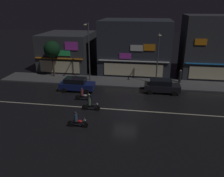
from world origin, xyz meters
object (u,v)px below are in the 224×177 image
(pedestrian_on_sidewalk, at_px, (180,77))
(motorcycle_trailing_far, at_px, (77,121))
(streetlamp_west, at_px, (88,48))
(parked_car_near_kerb, at_px, (77,84))
(streetlamp_mid, at_px, (158,55))
(parked_car_trailing, at_px, (162,86))
(traffic_cone, at_px, (70,86))
(motorcycle_lead, at_px, (83,95))
(motorcycle_opposite_lane, at_px, (90,105))

(pedestrian_on_sidewalk, height_order, motorcycle_trailing_far, pedestrian_on_sidewalk)
(streetlamp_west, bearing_deg, parked_car_near_kerb, -100.77)
(streetlamp_mid, xyz_separation_m, parked_car_near_kerb, (-9.86, -3.67, -3.29))
(streetlamp_mid, bearing_deg, pedestrian_on_sidewalk, 20.81)
(streetlamp_mid, relative_size, motorcycle_trailing_far, 3.57)
(streetlamp_mid, height_order, parked_car_trailing, streetlamp_mid)
(parked_car_trailing, bearing_deg, streetlamp_west, 164.55)
(streetlamp_mid, height_order, motorcycle_trailing_far, streetlamp_mid)
(parked_car_near_kerb, bearing_deg, traffic_cone, -36.90)
(streetlamp_mid, height_order, motorcycle_lead, streetlamp_mid)
(streetlamp_west, bearing_deg, motorcycle_opposite_lane, -75.25)
(parked_car_near_kerb, distance_m, parked_car_trailing, 10.51)
(streetlamp_west, distance_m, traffic_cone, 5.60)
(parked_car_trailing, xyz_separation_m, motorcycle_lead, (-8.87, -3.86, -0.24))
(motorcycle_opposite_lane, bearing_deg, parked_car_near_kerb, -56.27)
(parked_car_near_kerb, distance_m, motorcycle_opposite_lane, 6.06)
(parked_car_near_kerb, distance_m, traffic_cone, 1.72)
(streetlamp_mid, xyz_separation_m, motorcycle_trailing_far, (-7.14, -12.40, -3.53))
(motorcycle_trailing_far, bearing_deg, streetlamp_mid, -117.31)
(parked_car_near_kerb, relative_size, motorcycle_opposite_lane, 2.26)
(motorcycle_lead, relative_size, traffic_cone, 3.45)
(pedestrian_on_sidewalk, xyz_separation_m, motorcycle_opposite_lane, (-10.04, -10.13, -0.34))
(parked_car_trailing, relative_size, motorcycle_trailing_far, 2.26)
(motorcycle_trailing_far, relative_size, traffic_cone, 3.45)
(parked_car_near_kerb, relative_size, motorcycle_trailing_far, 2.26)
(streetlamp_west, xyz_separation_m, parked_car_trailing, (9.76, -2.70, -3.87))
(motorcycle_opposite_lane, height_order, traffic_cone, motorcycle_opposite_lane)
(traffic_cone, bearing_deg, motorcycle_opposite_lane, -54.97)
(pedestrian_on_sidewalk, distance_m, motorcycle_trailing_far, 17.14)
(parked_car_trailing, distance_m, motorcycle_opposite_lane, 9.68)
(parked_car_near_kerb, bearing_deg, motorcycle_trailing_far, 107.28)
(pedestrian_on_sidewalk, bearing_deg, traffic_cone, 116.14)
(streetlamp_west, xyz_separation_m, motorcycle_opposite_lane, (2.35, -8.92, -4.11))
(streetlamp_mid, height_order, pedestrian_on_sidewalk, streetlamp_mid)
(pedestrian_on_sidewalk, distance_m, motorcycle_lead, 13.88)
(motorcycle_opposite_lane, xyz_separation_m, traffic_cone, (-4.34, 6.19, -0.36))
(motorcycle_lead, distance_m, traffic_cone, 4.80)
(parked_car_near_kerb, relative_size, parked_car_trailing, 1.00)
(streetlamp_mid, xyz_separation_m, pedestrian_on_sidewalk, (3.24, 1.23, -3.19))
(parked_car_near_kerb, xyz_separation_m, traffic_cone, (-1.29, 0.97, -0.59))
(streetlamp_west, bearing_deg, traffic_cone, -126.11)
(streetlamp_west, relative_size, motorcycle_trailing_far, 4.15)
(parked_car_near_kerb, relative_size, traffic_cone, 7.82)
(streetlamp_west, height_order, motorcycle_opposite_lane, streetlamp_west)
(pedestrian_on_sidewalk, bearing_deg, motorcycle_opposite_lane, 146.09)
(streetlamp_west, relative_size, streetlamp_mid, 1.16)
(streetlamp_mid, distance_m, motorcycle_trailing_far, 14.74)
(streetlamp_mid, bearing_deg, streetlamp_west, 179.83)
(motorcycle_trailing_far, bearing_deg, motorcycle_opposite_lane, -92.87)
(parked_car_near_kerb, xyz_separation_m, motorcycle_lead, (1.59, -2.86, -0.24))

